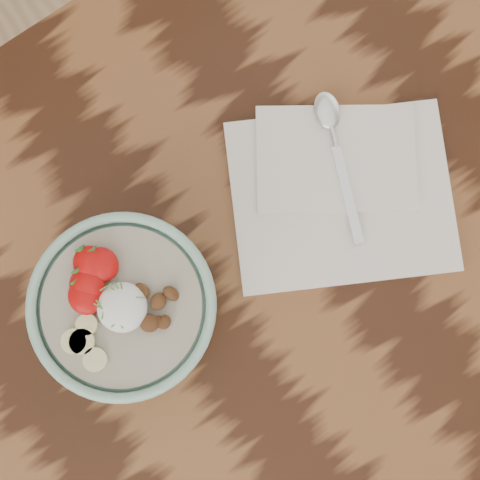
# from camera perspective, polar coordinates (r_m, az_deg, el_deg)

# --- Properties ---
(table) EXTENTS (1.60, 0.90, 0.75)m
(table) POSITION_cam_1_polar(r_m,az_deg,el_deg) (0.92, -2.63, -7.57)
(table) COLOR black
(table) RESTS_ON ground
(breakfast_bowl) EXTENTS (0.20, 0.20, 0.13)m
(breakfast_bowl) POSITION_cam_1_polar(r_m,az_deg,el_deg) (0.76, -9.62, -5.64)
(breakfast_bowl) COLOR #8DBEA9
(breakfast_bowl) RESTS_ON table
(napkin) EXTENTS (0.34, 0.32, 0.02)m
(napkin) POSITION_cam_1_polar(r_m,az_deg,el_deg) (0.84, 8.55, 4.38)
(napkin) COLOR white
(napkin) RESTS_ON table
(spoon) EXTENTS (0.10, 0.19, 0.01)m
(spoon) POSITION_cam_1_polar(r_m,az_deg,el_deg) (0.84, 7.87, 9.18)
(spoon) COLOR silver
(spoon) RESTS_ON napkin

